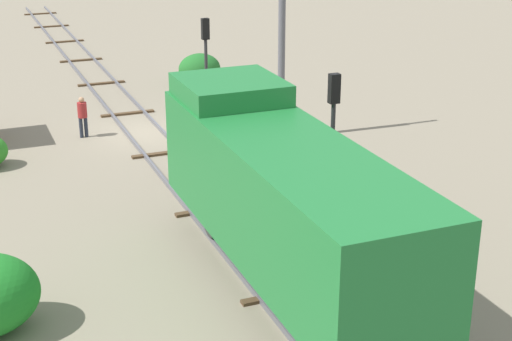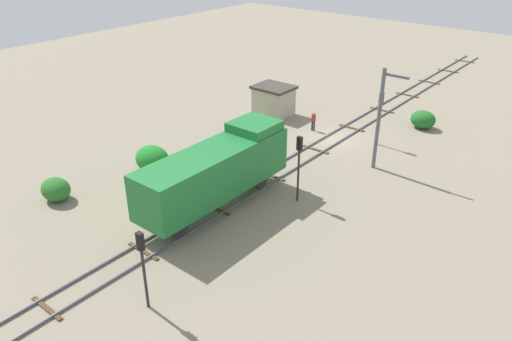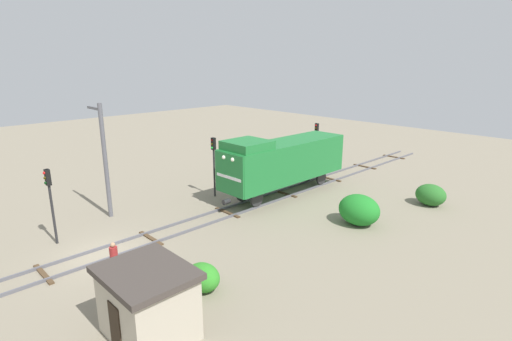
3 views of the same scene
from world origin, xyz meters
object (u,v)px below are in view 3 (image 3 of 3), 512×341
at_px(worker_near_track, 114,256).
at_px(relay_hut, 148,302).
at_px(traffic_signal_near, 50,193).
at_px(locomotive, 283,160).
at_px(traffic_signal_far, 316,137).
at_px(traffic_signal_mid, 214,156).
at_px(catenary_mast, 105,158).

distance_m(worker_near_track, relay_hut, 5.22).
distance_m(traffic_signal_near, relay_hut, 10.83).
bearing_deg(locomotive, traffic_signal_near, -101.67).
bearing_deg(locomotive, traffic_signal_far, 112.34).
relative_size(locomotive, traffic_signal_mid, 2.55).
xyz_separation_m(catenary_mast, relay_hut, (12.57, -4.19, -2.60)).
height_order(locomotive, traffic_signal_mid, locomotive).
relative_size(traffic_signal_far, worker_near_track, 2.48).
bearing_deg(catenary_mast, traffic_signal_far, 85.86).
relative_size(traffic_signal_mid, relay_hut, 1.30).
bearing_deg(locomotive, traffic_signal_mid, -130.86).
bearing_deg(relay_hut, locomotive, 115.59).
xyz_separation_m(traffic_signal_mid, relay_hut, (10.90, -11.73, -1.75)).
bearing_deg(relay_hut, traffic_signal_far, 114.45).
height_order(worker_near_track, relay_hut, relay_hut).
height_order(traffic_signal_mid, worker_near_track, traffic_signal_mid).
bearing_deg(traffic_signal_mid, catenary_mast, -102.46).
relative_size(traffic_signal_mid, traffic_signal_far, 1.08).
height_order(traffic_signal_near, traffic_signal_mid, traffic_signal_mid).
bearing_deg(locomotive, relay_hut, -64.41).
bearing_deg(relay_hut, catenary_mast, 161.55).
distance_m(locomotive, relay_hut, 17.42).
bearing_deg(traffic_signal_near, traffic_signal_far, 90.95).
height_order(locomotive, relay_hut, locomotive).
bearing_deg(relay_hut, worker_near_track, 168.66).
bearing_deg(worker_near_track, traffic_signal_mid, -84.11).
xyz_separation_m(traffic_signal_near, catenary_mast, (-1.87, 4.02, 0.97)).
xyz_separation_m(worker_near_track, relay_hut, (5.10, -1.02, 0.40)).
height_order(traffic_signal_mid, catenary_mast, catenary_mast).
distance_m(locomotive, traffic_signal_near, 15.82).
bearing_deg(traffic_signal_mid, worker_near_track, -61.55).
height_order(traffic_signal_near, traffic_signal_far, traffic_signal_near).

